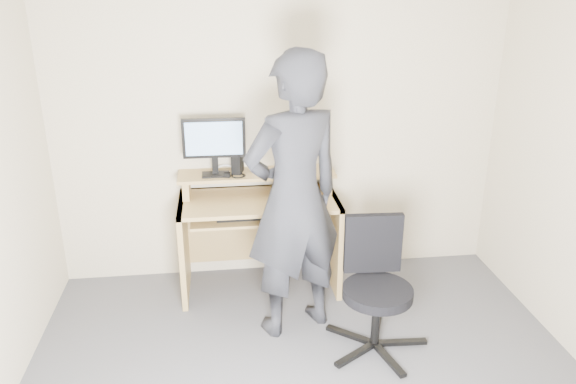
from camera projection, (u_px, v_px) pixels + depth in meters
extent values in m
cube|color=beige|center=(280.00, 124.00, 4.35)|extent=(3.50, 0.02, 2.50)
cube|color=tan|center=(184.00, 248.00, 4.29)|extent=(0.04, 0.60, 0.75)
cube|color=tan|center=(333.00, 239.00, 4.43)|extent=(0.04, 0.60, 0.75)
cube|color=tan|center=(259.00, 201.00, 4.23)|extent=(1.20, 0.60, 0.03)
cube|color=tan|center=(260.00, 216.00, 4.19)|extent=(1.02, 0.38, 0.02)
cube|color=tan|center=(186.00, 186.00, 4.27)|extent=(0.05, 0.28, 0.15)
cube|color=tan|center=(326.00, 180.00, 4.40)|extent=(0.05, 0.28, 0.15)
cube|color=tan|center=(257.00, 174.00, 4.31)|extent=(1.20, 0.30, 0.02)
cube|color=tan|center=(257.00, 223.00, 4.61)|extent=(1.20, 0.03, 0.65)
cube|color=black|center=(216.00, 174.00, 4.24)|extent=(0.20, 0.13, 0.01)
cube|color=black|center=(215.00, 165.00, 4.23)|extent=(0.05, 0.04, 0.13)
cube|color=black|center=(214.00, 138.00, 4.13)|extent=(0.47, 0.04, 0.30)
cube|color=#7EA8DB|center=(214.00, 139.00, 4.12)|extent=(0.42, 0.01, 0.25)
cube|color=black|center=(237.00, 160.00, 4.27)|extent=(0.10, 0.14, 0.20)
cylinder|color=silver|center=(255.00, 162.00, 4.29)|extent=(0.09, 0.09, 0.16)
cube|color=black|center=(297.00, 173.00, 4.29)|extent=(0.09, 0.14, 0.01)
cube|color=black|center=(227.00, 175.00, 4.20)|extent=(0.05, 0.05, 0.03)
torus|color=silver|center=(226.00, 170.00, 4.33)|extent=(0.18, 0.18, 0.06)
cube|color=black|center=(248.00, 214.00, 4.16)|extent=(0.46, 0.18, 0.03)
ellipsoid|color=black|center=(303.00, 199.00, 4.16)|extent=(0.11, 0.08, 0.04)
cube|color=black|center=(401.00, 342.00, 3.74)|extent=(0.35, 0.06, 0.03)
cube|color=black|center=(377.00, 328.00, 3.89)|extent=(0.17, 0.34, 0.03)
cube|color=black|center=(350.00, 335.00, 3.82)|extent=(0.30, 0.25, 0.03)
cube|color=black|center=(355.00, 354.00, 3.62)|extent=(0.31, 0.23, 0.03)
cube|color=black|center=(389.00, 360.00, 3.57)|extent=(0.13, 0.34, 0.03)
cylinder|color=black|center=(376.00, 319.00, 3.66)|extent=(0.05, 0.05, 0.36)
cylinder|color=black|center=(378.00, 293.00, 3.59)|extent=(0.45, 0.45, 0.06)
cube|color=black|center=(373.00, 243.00, 3.68)|extent=(0.38, 0.07, 0.41)
imported|color=black|center=(294.00, 199.00, 3.65)|extent=(0.83, 0.69, 1.93)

